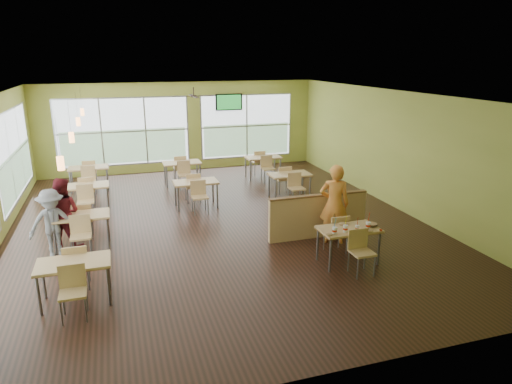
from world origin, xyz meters
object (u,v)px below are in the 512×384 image
food_basket (372,225)px  main_table (349,234)px  half_wall_divider (318,216)px  man_plaid (334,204)px

food_basket → main_table: bearing=176.8°
food_basket → half_wall_divider: bearing=108.7°
main_table → half_wall_divider: size_ratio=0.63×
half_wall_divider → man_plaid: size_ratio=1.32×
half_wall_divider → food_basket: size_ratio=10.24×
half_wall_divider → food_basket: half_wall_divider is taller
main_table → man_plaid: (0.20, 1.06, 0.28)m
half_wall_divider → man_plaid: bearing=-62.6°
man_plaid → food_basket: 1.14m
main_table → half_wall_divider: (0.00, 1.45, -0.11)m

